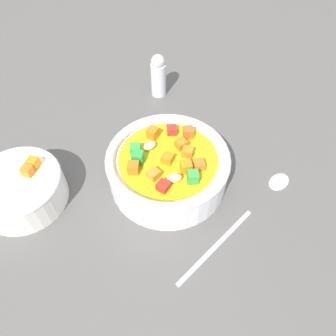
{
  "coord_description": "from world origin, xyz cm",
  "views": [
    {
      "loc": [
        28.67,
        3.29,
        38.49
      ],
      "look_at": [
        0.0,
        0.0,
        2.95
      ],
      "focal_mm": 33.22,
      "sensor_mm": 36.0,
      "label": 1
    }
  ],
  "objects_px": {
    "soup_bowl_main": "(168,167)",
    "side_bowl_small": "(20,189)",
    "spoon": "(253,207)",
    "pepper_shaker": "(158,75)"
  },
  "relations": [
    {
      "from": "spoon",
      "to": "soup_bowl_main",
      "type": "bearing_deg",
      "value": 112.46
    },
    {
      "from": "spoon",
      "to": "side_bowl_small",
      "type": "relative_size",
      "value": 1.62
    },
    {
      "from": "soup_bowl_main",
      "to": "spoon",
      "type": "relative_size",
      "value": 0.89
    },
    {
      "from": "spoon",
      "to": "pepper_shaker",
      "type": "relative_size",
      "value": 2.4
    },
    {
      "from": "spoon",
      "to": "side_bowl_small",
      "type": "xyz_separation_m",
      "value": [
        0.02,
        -0.33,
        0.02
      ]
    },
    {
      "from": "soup_bowl_main",
      "to": "pepper_shaker",
      "type": "bearing_deg",
      "value": -168.65
    },
    {
      "from": "soup_bowl_main",
      "to": "side_bowl_small",
      "type": "distance_m",
      "value": 0.21
    },
    {
      "from": "soup_bowl_main",
      "to": "side_bowl_small",
      "type": "bearing_deg",
      "value": -73.96
    },
    {
      "from": "soup_bowl_main",
      "to": "side_bowl_small",
      "type": "height_order",
      "value": "soup_bowl_main"
    },
    {
      "from": "pepper_shaker",
      "to": "spoon",
      "type": "bearing_deg",
      "value": 34.33
    }
  ]
}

